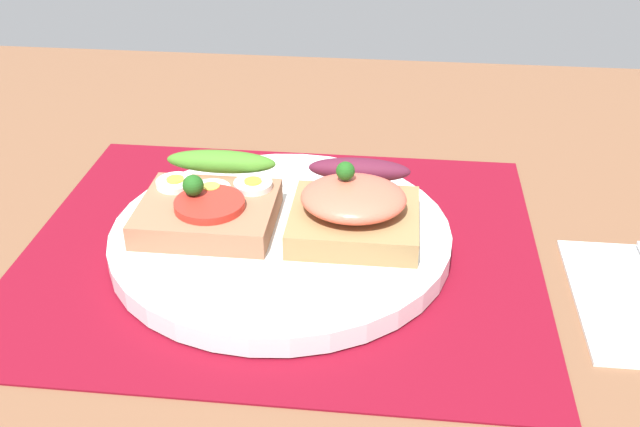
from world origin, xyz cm
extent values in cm
cube|color=brown|center=(0.00, 0.00, -1.60)|extent=(120.00, 90.00, 3.20)
cube|color=maroon|center=(0.00, 0.00, 0.15)|extent=(39.18, 33.33, 0.30)
cylinder|color=white|center=(0.00, 0.00, 1.09)|extent=(25.83, 25.83, 1.58)
cube|color=#9F6649|center=(-5.58, 0.30, 2.85)|extent=(10.14, 8.74, 1.93)
cylinder|color=red|center=(-5.18, -0.78, 4.11)|extent=(5.26, 5.26, 0.60)
ellipsoid|color=#448025|center=(-5.58, 5.07, 4.71)|extent=(8.92, 2.20, 1.80)
sphere|color=#1E5919|center=(-6.53, 0.30, 5.21)|extent=(1.60, 1.60, 1.60)
cylinder|color=white|center=(-8.62, 2.27, 4.06)|extent=(3.01, 3.01, 0.50)
cylinder|color=yellow|center=(-8.62, 2.27, 4.39)|extent=(1.36, 1.36, 0.16)
cylinder|color=white|center=(-5.58, 1.42, 4.06)|extent=(3.01, 3.01, 0.50)
cylinder|color=yellow|center=(-5.58, 1.42, 4.39)|extent=(1.36, 1.36, 0.16)
cylinder|color=white|center=(-2.54, 2.65, 4.06)|extent=(3.01, 3.01, 0.50)
cylinder|color=yellow|center=(-2.54, 2.65, 4.39)|extent=(1.36, 1.36, 0.16)
cube|color=olive|center=(5.58, 0.21, 2.84)|extent=(9.51, 8.65, 1.90)
ellipsoid|color=#F4614A|center=(5.47, -0.32, 4.86)|extent=(7.79, 6.92, 2.15)
ellipsoid|color=#55192E|center=(5.58, 4.93, 4.69)|extent=(8.08, 2.20, 1.80)
sphere|color=#1E5919|center=(4.78, 0.81, 6.64)|extent=(1.40, 1.40, 1.40)
camera|label=1|loc=(8.33, -48.24, 31.99)|focal=42.45mm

